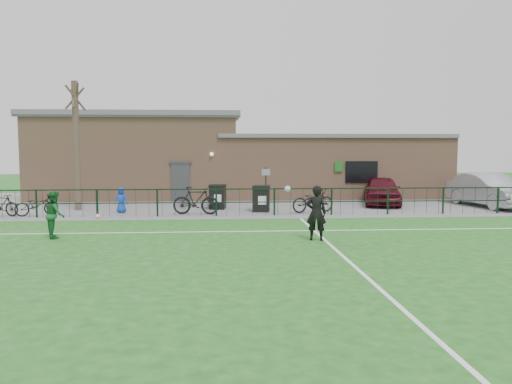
{
  "coord_description": "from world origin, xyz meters",
  "views": [
    {
      "loc": [
        -1.25,
        -13.28,
        2.9
      ],
      "look_at": [
        0.0,
        5.0,
        1.3
      ],
      "focal_mm": 35.0,
      "sensor_mm": 36.0,
      "label": 1
    }
  ],
  "objects": [
    {
      "name": "sign_post",
      "position": [
        0.83,
        10.29,
        1.02
      ],
      "size": [
        0.08,
        0.08,
        2.0
      ],
      "primitive_type": "cylinder",
      "rotation": [
        0.0,
        0.0,
        0.41
      ],
      "color": "black",
      "rests_on": "paving_strip"
    },
    {
      "name": "bare_tree",
      "position": [
        -8.0,
        10.5,
        3.0
      ],
      "size": [
        0.3,
        0.3,
        6.0
      ],
      "primitive_type": "cylinder",
      "color": "#48372B",
      "rests_on": "ground"
    },
    {
      "name": "bicycle_d",
      "position": [
        -2.4,
        8.55,
        0.63
      ],
      "size": [
        2.08,
        0.81,
        1.22
      ],
      "primitive_type": "imported",
      "rotation": [
        0.0,
        0.0,
        1.45
      ],
      "color": "black",
      "rests_on": "paving_strip"
    },
    {
      "name": "perimeter_fence",
      "position": [
        0.0,
        8.0,
        0.6
      ],
      "size": [
        28.0,
        0.1,
        1.2
      ],
      "primitive_type": "cube",
      "color": "black",
      "rests_on": "ground"
    },
    {
      "name": "car_maroon",
      "position": [
        6.94,
        11.71,
        0.75
      ],
      "size": [
        2.77,
        4.61,
        1.47
      ],
      "primitive_type": "imported",
      "rotation": [
        0.0,
        0.0,
        -0.26
      ],
      "color": "#4C0D19",
      "rests_on": "paving_strip"
    },
    {
      "name": "wheelie_bin_right",
      "position": [
        0.55,
        9.39,
        0.57
      ],
      "size": [
        0.85,
        0.93,
        1.11
      ],
      "primitive_type": "cube",
      "rotation": [
        0.0,
        0.0,
        -0.15
      ],
      "color": "black",
      "rests_on": "paving_strip"
    },
    {
      "name": "clubhouse",
      "position": [
        -0.88,
        16.5,
        2.22
      ],
      "size": [
        24.25,
        5.4,
        4.96
      ],
      "color": "tan",
      "rests_on": "ground"
    },
    {
      "name": "bicycle_b",
      "position": [
        -10.64,
        8.51,
        0.5
      ],
      "size": [
        1.68,
        0.87,
        0.97
      ],
      "primitive_type": "imported",
      "rotation": [
        0.0,
        0.0,
        1.3
      ],
      "color": "black",
      "rests_on": "paving_strip"
    },
    {
      "name": "bicycle_c",
      "position": [
        -9.2,
        8.57,
        0.48
      ],
      "size": [
        1.84,
        1.26,
        0.92
      ],
      "primitive_type": "imported",
      "rotation": [
        0.0,
        0.0,
        1.98
      ],
      "color": "black",
      "rests_on": "paving_strip"
    },
    {
      "name": "car_silver",
      "position": [
        11.93,
        10.44,
        0.84
      ],
      "size": [
        2.37,
        5.15,
        1.64
      ],
      "primitive_type": "imported",
      "rotation": [
        0.0,
        0.0,
        0.13
      ],
      "color": "#A2A5A9",
      "rests_on": "paving_strip"
    },
    {
      "name": "pitch_line_mid",
      "position": [
        0.0,
        4.0,
        0.0
      ],
      "size": [
        28.0,
        0.1,
        0.01
      ],
      "primitive_type": "cube",
      "color": "white",
      "rests_on": "ground"
    },
    {
      "name": "bicycle_e",
      "position": [
        2.84,
        8.88,
        0.57
      ],
      "size": [
        2.2,
        1.4,
        1.09
      ],
      "primitive_type": "imported",
      "rotation": [
        0.0,
        0.0,
        1.92
      ],
      "color": "black",
      "rests_on": "paving_strip"
    },
    {
      "name": "outfield_player",
      "position": [
        -6.69,
        3.2,
        0.76
      ],
      "size": [
        0.82,
        0.91,
        1.53
      ],
      "primitive_type": "imported",
      "rotation": [
        0.0,
        0.0,
        1.97
      ],
      "color": "#1A5D2A",
      "rests_on": "ground"
    },
    {
      "name": "spectator_child",
      "position": [
        -5.76,
        9.26,
        0.6
      ],
      "size": [
        0.59,
        0.41,
        1.15
      ],
      "primitive_type": "imported",
      "rotation": [
        0.0,
        0.0,
        0.08
      ],
      "color": "blue",
      "rests_on": "paving_strip"
    },
    {
      "name": "ground",
      "position": [
        0.0,
        0.0,
        0.0
      ],
      "size": [
        90.0,
        90.0,
        0.0
      ],
      "primitive_type": "plane",
      "color": "#195318",
      "rests_on": "ground"
    },
    {
      "name": "wheelie_bin_left",
      "position": [
        -1.47,
        10.49,
        0.56
      ],
      "size": [
        0.81,
        0.89,
        1.08
      ],
      "primitive_type": "cube",
      "rotation": [
        0.0,
        0.0,
        -0.13
      ],
      "color": "black",
      "rests_on": "paving_strip"
    },
    {
      "name": "paving_strip",
      "position": [
        0.0,
        13.5,
        0.01
      ],
      "size": [
        34.0,
        13.0,
        0.02
      ],
      "primitive_type": "cube",
      "color": "slate",
      "rests_on": "ground"
    },
    {
      "name": "pitch_line_touch",
      "position": [
        0.0,
        7.8,
        0.0
      ],
      "size": [
        28.0,
        0.1,
        0.01
      ],
      "primitive_type": "cube",
      "color": "white",
      "rests_on": "ground"
    },
    {
      "name": "pitch_line_perp",
      "position": [
        2.0,
        0.0,
        0.0
      ],
      "size": [
        0.1,
        16.0,
        0.01
      ],
      "primitive_type": "cube",
      "color": "white",
      "rests_on": "ground"
    },
    {
      "name": "goalkeeper_kick",
      "position": [
        1.7,
        2.23,
        0.89
      ],
      "size": [
        1.04,
        2.91,
        1.75
      ],
      "color": "black",
      "rests_on": "ground"
    },
    {
      "name": "ball_ground",
      "position": [
        -6.37,
        7.49,
        0.11
      ],
      "size": [
        0.21,
        0.21,
        0.21
      ],
      "primitive_type": "sphere",
      "color": "white",
      "rests_on": "ground"
    }
  ]
}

